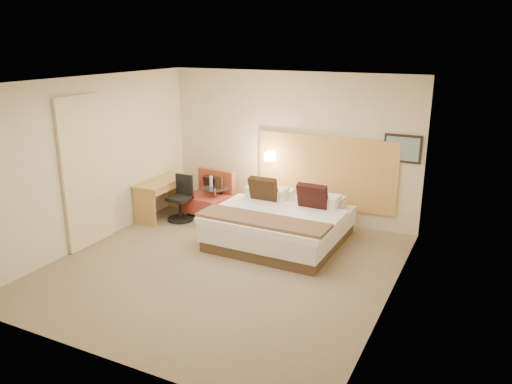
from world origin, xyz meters
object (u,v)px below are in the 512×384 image
at_px(side_table, 215,201).
at_px(desk_chair, 181,202).
at_px(bed, 280,223).
at_px(lounge_chair, 210,198).
at_px(desk, 162,188).

bearing_deg(side_table, desk_chair, -138.23).
relative_size(bed, lounge_chair, 2.48).
height_order(bed, lounge_chair, bed).
height_order(side_table, desk_chair, desk_chair).
bearing_deg(desk, bed, -3.55).
height_order(bed, desk, bed).
bearing_deg(bed, desk_chair, 175.83).
bearing_deg(side_table, bed, -19.87).
bearing_deg(lounge_chair, side_table, -26.98).
xyz_separation_m(lounge_chair, desk_chair, (-0.32, -0.50, 0.01)).
distance_m(bed, desk_chair, 2.08).
relative_size(lounge_chair, desk_chair, 1.01).
bearing_deg(desk, side_table, 25.48).
distance_m(lounge_chair, desk_chair, 0.60).
distance_m(desk, desk_chair, 0.46).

